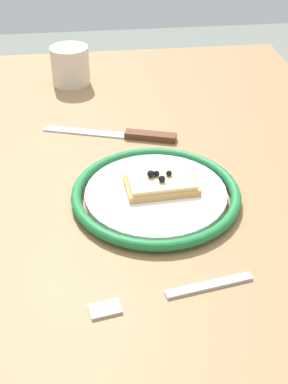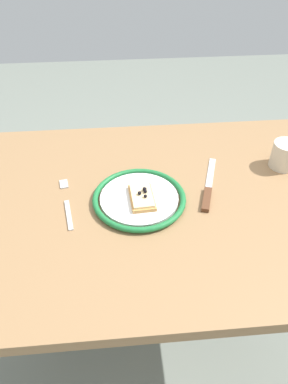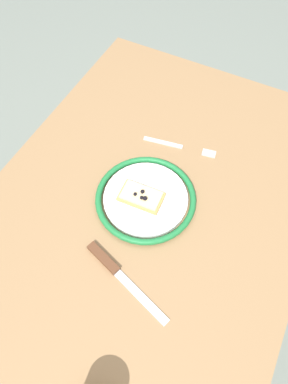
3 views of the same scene
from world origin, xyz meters
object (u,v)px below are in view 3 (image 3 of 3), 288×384
dining_table (140,230)px  pizza_slice_near (141,196)px  plate (146,198)px  knife (113,268)px  fork (180,147)px

dining_table → pizza_slice_near: pizza_slice_near is taller
dining_table → plate: bearing=-172.4°
pizza_slice_near → knife: (0.18, 0.02, -0.02)m
pizza_slice_near → plate: bearing=127.6°
plate → dining_table: bearing=7.6°
plate → pizza_slice_near: size_ratio=2.28×
dining_table → plate: (-0.04, -0.01, 0.10)m
dining_table → fork: fork is taller
dining_table → pizza_slice_near: (-0.04, -0.01, 0.11)m
plate → knife: size_ratio=1.06×
fork → dining_table: bearing=-0.7°
fork → knife: bearing=1.0°
dining_table → knife: bearing=3.7°
plate → pizza_slice_near: 0.02m
plate → fork: size_ratio=1.24×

